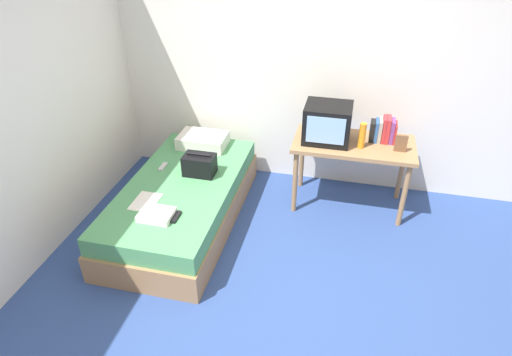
{
  "coord_description": "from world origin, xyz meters",
  "views": [
    {
      "loc": [
        0.53,
        -2.34,
        2.68
      ],
      "look_at": [
        -0.24,
        0.91,
        0.57
      ],
      "focal_mm": 30.56,
      "sensor_mm": 36.0,
      "label": 1
    }
  ],
  "objects_px": {
    "remote_dark": "(176,217)",
    "picture_frame": "(401,143)",
    "remote_silver": "(163,167)",
    "handbag": "(199,165)",
    "pillow": "(203,140)",
    "folded_towel": "(157,215)",
    "book_row": "(383,130)",
    "magazine": "(146,202)",
    "water_bottle": "(362,136)",
    "tv": "(327,123)",
    "desk": "(353,151)",
    "bed": "(183,202)"
  },
  "relations": [
    {
      "from": "remote_dark",
      "to": "picture_frame",
      "type": "bearing_deg",
      "value": 31.2
    },
    {
      "from": "remote_silver",
      "to": "handbag",
      "type": "bearing_deg",
      "value": -3.56
    },
    {
      "from": "pillow",
      "to": "remote_dark",
      "type": "distance_m",
      "value": 1.29
    },
    {
      "from": "pillow",
      "to": "folded_towel",
      "type": "relative_size",
      "value": 1.82
    },
    {
      "from": "book_row",
      "to": "folded_towel",
      "type": "xyz_separation_m",
      "value": [
        -1.8,
        -1.3,
        -0.37
      ]
    },
    {
      "from": "book_row",
      "to": "magazine",
      "type": "xyz_separation_m",
      "value": [
        -1.99,
        -1.12,
        -0.39
      ]
    },
    {
      "from": "remote_silver",
      "to": "folded_towel",
      "type": "xyz_separation_m",
      "value": [
        0.28,
        -0.77,
        0.02
      ]
    },
    {
      "from": "water_bottle",
      "to": "remote_silver",
      "type": "height_order",
      "value": "water_bottle"
    },
    {
      "from": "remote_silver",
      "to": "water_bottle",
      "type": "bearing_deg",
      "value": 10.37
    },
    {
      "from": "tv",
      "to": "book_row",
      "type": "relative_size",
      "value": 1.77
    },
    {
      "from": "magazine",
      "to": "folded_towel",
      "type": "xyz_separation_m",
      "value": [
        0.19,
        -0.18,
        0.02
      ]
    },
    {
      "from": "tv",
      "to": "handbag",
      "type": "distance_m",
      "value": 1.29
    },
    {
      "from": "desk",
      "to": "folded_towel",
      "type": "xyz_separation_m",
      "value": [
        -1.55,
        -1.21,
        -0.16
      ]
    },
    {
      "from": "picture_frame",
      "to": "magazine",
      "type": "bearing_deg",
      "value": -156.46
    },
    {
      "from": "handbag",
      "to": "remote_silver",
      "type": "height_order",
      "value": "handbag"
    },
    {
      "from": "book_row",
      "to": "handbag",
      "type": "relative_size",
      "value": 0.83
    },
    {
      "from": "tv",
      "to": "pillow",
      "type": "relative_size",
      "value": 0.86
    },
    {
      "from": "remote_silver",
      "to": "folded_towel",
      "type": "relative_size",
      "value": 0.51
    },
    {
      "from": "handbag",
      "to": "folded_towel",
      "type": "height_order",
      "value": "handbag"
    },
    {
      "from": "water_bottle",
      "to": "remote_silver",
      "type": "distance_m",
      "value": 1.96
    },
    {
      "from": "desk",
      "to": "water_bottle",
      "type": "xyz_separation_m",
      "value": [
        0.06,
        -0.09,
        0.22
      ]
    },
    {
      "from": "pillow",
      "to": "folded_towel",
      "type": "height_order",
      "value": "pillow"
    },
    {
      "from": "bed",
      "to": "book_row",
      "type": "distance_m",
      "value": 2.05
    },
    {
      "from": "book_row",
      "to": "remote_silver",
      "type": "xyz_separation_m",
      "value": [
        -2.08,
        -0.53,
        -0.38
      ]
    },
    {
      "from": "water_bottle",
      "to": "folded_towel",
      "type": "bearing_deg",
      "value": -145.2
    },
    {
      "from": "bed",
      "to": "remote_dark",
      "type": "xyz_separation_m",
      "value": [
        0.17,
        -0.53,
        0.24
      ]
    },
    {
      "from": "tv",
      "to": "handbag",
      "type": "height_order",
      "value": "tv"
    },
    {
      "from": "pillow",
      "to": "magazine",
      "type": "xyz_separation_m",
      "value": [
        -0.15,
        -1.12,
        -0.06
      ]
    },
    {
      "from": "picture_frame",
      "to": "magazine",
      "type": "xyz_separation_m",
      "value": [
        -2.15,
        -0.94,
        -0.36
      ]
    },
    {
      "from": "book_row",
      "to": "remote_silver",
      "type": "distance_m",
      "value": 2.18
    },
    {
      "from": "remote_dark",
      "to": "folded_towel",
      "type": "distance_m",
      "value": 0.16
    },
    {
      "from": "book_row",
      "to": "pillow",
      "type": "bearing_deg",
      "value": -179.99
    },
    {
      "from": "desk",
      "to": "magazine",
      "type": "distance_m",
      "value": 2.02
    },
    {
      "from": "book_row",
      "to": "pillow",
      "type": "distance_m",
      "value": 1.87
    },
    {
      "from": "bed",
      "to": "remote_dark",
      "type": "height_order",
      "value": "remote_dark"
    },
    {
      "from": "pillow",
      "to": "remote_silver",
      "type": "bearing_deg",
      "value": -114.23
    },
    {
      "from": "tv",
      "to": "water_bottle",
      "type": "distance_m",
      "value": 0.35
    },
    {
      "from": "desk",
      "to": "folded_towel",
      "type": "relative_size",
      "value": 4.14
    },
    {
      "from": "pillow",
      "to": "book_row",
      "type": "bearing_deg",
      "value": 0.01
    },
    {
      "from": "book_row",
      "to": "folded_towel",
      "type": "bearing_deg",
      "value": -144.15
    },
    {
      "from": "remote_dark",
      "to": "remote_silver",
      "type": "relative_size",
      "value": 1.08
    },
    {
      "from": "book_row",
      "to": "remote_dark",
      "type": "xyz_separation_m",
      "value": [
        -1.64,
        -1.27,
        -0.38
      ]
    },
    {
      "from": "tv",
      "to": "remote_silver",
      "type": "xyz_separation_m",
      "value": [
        -1.56,
        -0.43,
        -0.45
      ]
    },
    {
      "from": "bed",
      "to": "remote_silver",
      "type": "relative_size",
      "value": 13.89
    },
    {
      "from": "desk",
      "to": "picture_frame",
      "type": "height_order",
      "value": "picture_frame"
    },
    {
      "from": "folded_towel",
      "to": "tv",
      "type": "bearing_deg",
      "value": 43.21
    },
    {
      "from": "book_row",
      "to": "pillow",
      "type": "xyz_separation_m",
      "value": [
        -1.85,
        -0.0,
        -0.33
      ]
    },
    {
      "from": "desk",
      "to": "tv",
      "type": "bearing_deg",
      "value": -177.59
    },
    {
      "from": "pillow",
      "to": "bed",
      "type": "bearing_deg",
      "value": -87.32
    },
    {
      "from": "bed",
      "to": "desk",
      "type": "height_order",
      "value": "desk"
    }
  ]
}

